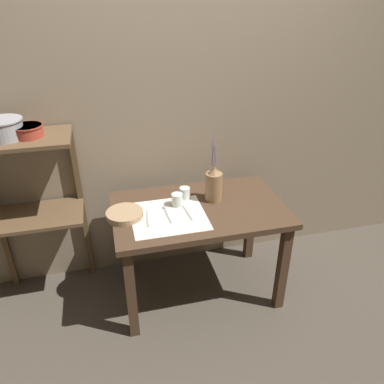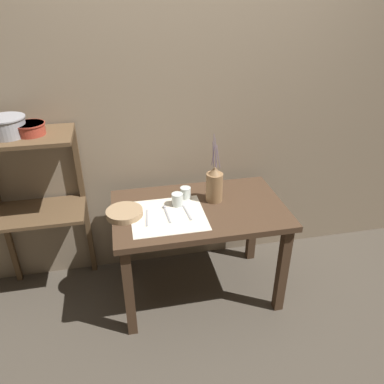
% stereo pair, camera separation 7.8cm
% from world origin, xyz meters
% --- Properties ---
extents(ground_plane, '(12.00, 12.00, 0.00)m').
position_xyz_m(ground_plane, '(0.00, 0.00, 0.00)').
color(ground_plane, '#473F35').
extents(stone_wall_back, '(7.00, 0.06, 2.40)m').
position_xyz_m(stone_wall_back, '(0.00, 0.45, 1.20)').
color(stone_wall_back, gray).
rests_on(stone_wall_back, ground_plane).
extents(wooden_table, '(1.12, 0.69, 0.71)m').
position_xyz_m(wooden_table, '(0.00, 0.00, 0.60)').
color(wooden_table, '#422D1E').
rests_on(wooden_table, ground_plane).
extents(wooden_shelf_unit, '(0.59, 0.36, 1.20)m').
position_xyz_m(wooden_shelf_unit, '(-1.03, 0.26, 0.85)').
color(wooden_shelf_unit, brown).
rests_on(wooden_shelf_unit, ground_plane).
extents(linen_cloth, '(0.46, 0.43, 0.00)m').
position_xyz_m(linen_cloth, '(-0.21, -0.06, 0.71)').
color(linen_cloth, beige).
rests_on(linen_cloth, wooden_table).
extents(pitcher_with_flowers, '(0.11, 0.11, 0.45)m').
position_xyz_m(pitcher_with_flowers, '(0.12, 0.07, 0.82)').
color(pitcher_with_flowers, olive).
rests_on(pitcher_with_flowers, wooden_table).
extents(wooden_bowl, '(0.23, 0.23, 0.04)m').
position_xyz_m(wooden_bowl, '(-0.48, -0.00, 0.72)').
color(wooden_bowl, '#9E7F5B').
rests_on(wooden_bowl, wooden_table).
extents(glass_tumbler_near, '(0.07, 0.07, 0.08)m').
position_xyz_m(glass_tumbler_near, '(-0.13, 0.06, 0.75)').
color(glass_tumbler_near, silver).
rests_on(glass_tumbler_near, wooden_table).
extents(glass_tumbler_far, '(0.07, 0.07, 0.08)m').
position_xyz_m(glass_tumbler_far, '(-0.06, 0.14, 0.75)').
color(glass_tumbler_far, silver).
rests_on(glass_tumbler_far, wooden_table).
extents(fork_inner, '(0.03, 0.18, 0.00)m').
position_xyz_m(fork_inner, '(-0.34, -0.06, 0.71)').
color(fork_inner, '#939399').
rests_on(fork_inner, wooden_table).
extents(spoon_inner, '(0.03, 0.20, 0.02)m').
position_xyz_m(spoon_inner, '(-0.22, 0.00, 0.71)').
color(spoon_inner, '#939399').
rests_on(spoon_inner, wooden_table).
extents(knife_center, '(0.03, 0.18, 0.00)m').
position_xyz_m(knife_center, '(-0.09, -0.05, 0.71)').
color(knife_center, '#939399').
rests_on(knife_center, wooden_table).
extents(metal_pot_large, '(0.22, 0.22, 0.11)m').
position_xyz_m(metal_pot_large, '(-1.09, 0.22, 1.26)').
color(metal_pot_large, '#939399').
rests_on(metal_pot_large, wooden_shelf_unit).
extents(metal_pot_small, '(0.18, 0.18, 0.07)m').
position_xyz_m(metal_pot_small, '(-0.97, 0.22, 1.23)').
color(metal_pot_small, '#9E3828').
rests_on(metal_pot_small, wooden_shelf_unit).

